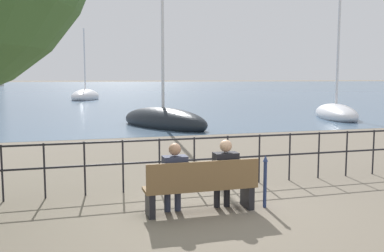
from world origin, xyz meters
TOP-DOWN VIEW (x-y plane):
  - ground_plane at (0.00, 0.00)m, footprint 1000.00×1000.00m
  - harbor_water at (0.00, 159.39)m, footprint 600.00×300.00m
  - park_bench at (0.00, -0.06)m, footprint 1.92×0.45m
  - seated_person_left at (-0.44, 0.02)m, footprint 0.40×0.35m
  - seated_person_right at (0.44, 0.01)m, footprint 0.41×0.35m
  - promenade_railing at (-0.00, 1.58)m, footprint 15.38×0.04m
  - closed_umbrella at (1.15, -0.09)m, footprint 0.09×0.09m
  - sailboat_0 at (12.55, 14.25)m, footprint 3.69×5.95m
  - sailboat_1 at (-0.23, 40.26)m, footprint 4.20×6.81m
  - sailboat_2 at (2.15, 12.64)m, footprint 4.11×5.98m

SIDE VIEW (x-z plane):
  - ground_plane at x=0.00m, z-range 0.00..0.00m
  - harbor_water at x=0.00m, z-range 0.00..0.01m
  - sailboat_2 at x=2.15m, z-range -5.24..5.92m
  - sailboat_1 at x=-0.23m, z-range -3.64..4.32m
  - sailboat_0 at x=12.55m, z-range -5.96..6.66m
  - park_bench at x=0.00m, z-range -0.01..0.89m
  - closed_umbrella at x=1.15m, z-range 0.05..0.98m
  - seated_person_left at x=-0.44m, z-range 0.06..1.25m
  - seated_person_right at x=0.44m, z-range 0.06..1.27m
  - promenade_railing at x=0.00m, z-range 0.17..1.22m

